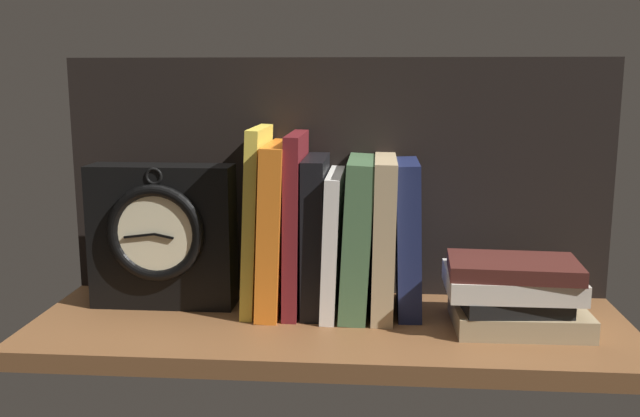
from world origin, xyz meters
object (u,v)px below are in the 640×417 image
at_px(framed_clock, 162,236).
at_px(book_stack_side, 514,294).
at_px(book_maroon_dawkins, 296,222).
at_px(book_navy_bierce, 408,237).
at_px(book_green_romantic, 358,236).
at_px(book_white_catcher, 335,242).
at_px(book_tan_shortstories, 384,236).
at_px(book_yellow_seinlanguage, 257,219).
at_px(book_black_skeptic, 315,234).
at_px(book_orange_pandolfini, 276,227).

relative_size(framed_clock, book_stack_side, 1.11).
xyz_separation_m(book_maroon_dawkins, book_navy_bierce, (0.16, 0.00, -0.02)).
bearing_deg(book_green_romantic, book_white_catcher, 180.00).
xyz_separation_m(book_tan_shortstories, book_navy_bierce, (0.03, 0.00, -0.00)).
relative_size(book_yellow_seinlanguage, book_stack_side, 1.40).
bearing_deg(framed_clock, book_yellow_seinlanguage, 2.65).
distance_m(book_black_skeptic, book_green_romantic, 0.06).
xyz_separation_m(book_black_skeptic, book_navy_bierce, (0.13, 0.00, -0.00)).
height_order(book_navy_bierce, book_stack_side, book_navy_bierce).
bearing_deg(book_navy_bierce, book_tan_shortstories, 180.00).
relative_size(book_orange_pandolfini, book_black_skeptic, 1.09).
height_order(book_tan_shortstories, book_stack_side, book_tan_shortstories).
height_order(book_black_skeptic, book_tan_shortstories, same).
bearing_deg(book_stack_side, framed_clock, 173.98).
distance_m(book_white_catcher, book_navy_bierce, 0.10).
bearing_deg(book_stack_side, book_tan_shortstories, 161.43).
distance_m(book_orange_pandolfini, book_stack_side, 0.34).
xyz_separation_m(book_black_skeptic, book_white_catcher, (0.03, 0.00, -0.01)).
bearing_deg(book_navy_bierce, book_white_catcher, 180.00).
height_order(book_white_catcher, framed_clock, framed_clock).
relative_size(book_black_skeptic, framed_clock, 1.06).
xyz_separation_m(book_yellow_seinlanguage, book_white_catcher, (0.11, 0.00, -0.03)).
xyz_separation_m(book_navy_bierce, book_stack_side, (0.14, -0.06, -0.06)).
relative_size(book_white_catcher, book_navy_bierce, 0.92).
xyz_separation_m(book_maroon_dawkins, book_stack_side, (0.29, -0.06, -0.08)).
distance_m(book_maroon_dawkins, book_green_romantic, 0.09).
xyz_separation_m(book_tan_shortstories, framed_clock, (-0.31, -0.01, -0.00)).
bearing_deg(book_maroon_dawkins, book_orange_pandolfini, 180.00).
distance_m(book_yellow_seinlanguage, book_white_catcher, 0.11).
distance_m(book_orange_pandolfini, book_green_romantic, 0.12).
bearing_deg(book_black_skeptic, book_stack_side, -12.18).
bearing_deg(book_tan_shortstories, book_yellow_seinlanguage, 180.00).
height_order(book_black_skeptic, book_white_catcher, book_black_skeptic).
height_order(book_maroon_dawkins, book_stack_side, book_maroon_dawkins).
bearing_deg(book_black_skeptic, book_tan_shortstories, 0.00).
bearing_deg(framed_clock, book_navy_bierce, 1.04).
bearing_deg(book_stack_side, book_yellow_seinlanguage, 170.66).
relative_size(book_tan_shortstories, book_navy_bierce, 1.02).
xyz_separation_m(book_orange_pandolfini, book_white_catcher, (0.08, 0.00, -0.02)).
bearing_deg(framed_clock, book_green_romantic, 1.30).
relative_size(book_yellow_seinlanguage, book_black_skeptic, 1.19).
bearing_deg(book_white_catcher, book_navy_bierce, -0.00).
bearing_deg(book_white_catcher, book_stack_side, -13.55).
bearing_deg(book_orange_pandolfini, book_stack_side, -10.10).
height_order(book_white_catcher, book_tan_shortstories, book_tan_shortstories).
relative_size(book_yellow_seinlanguage, book_green_romantic, 1.20).
distance_m(book_black_skeptic, framed_clock, 0.22).
relative_size(book_orange_pandolfini, book_navy_bierce, 1.11).
bearing_deg(book_tan_shortstories, book_white_catcher, 180.00).
bearing_deg(book_orange_pandolfini, book_navy_bierce, -0.00).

